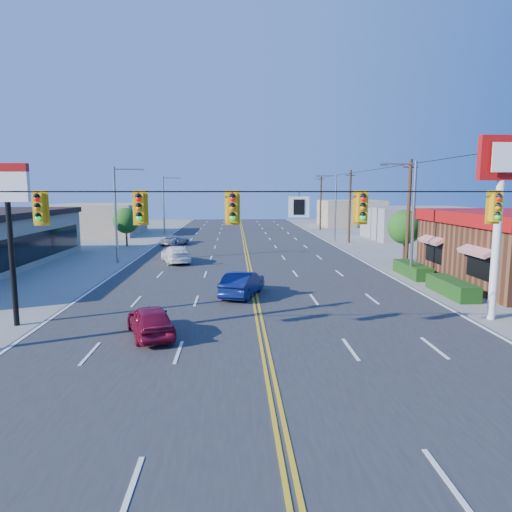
{
  "coord_description": "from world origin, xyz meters",
  "views": [
    {
      "loc": [
        -1.12,
        -16.45,
        6.03
      ],
      "look_at": [
        0.13,
        10.23,
        2.2
      ],
      "focal_mm": 32.0,
      "sensor_mm": 36.0,
      "label": 1
    }
  ],
  "objects_px": {
    "car_white": "(176,255)",
    "car_magenta": "(150,322)",
    "pizza_hut_sign": "(8,210)",
    "car_silver": "(175,241)",
    "car_blue": "(242,285)",
    "kfc_pylon": "(500,190)",
    "signal_span": "(262,223)"
  },
  "relations": [
    {
      "from": "kfc_pylon",
      "to": "car_white",
      "type": "height_order",
      "value": "kfc_pylon"
    },
    {
      "from": "kfc_pylon",
      "to": "car_magenta",
      "type": "height_order",
      "value": "kfc_pylon"
    },
    {
      "from": "kfc_pylon",
      "to": "car_blue",
      "type": "bearing_deg",
      "value": 156.3
    },
    {
      "from": "car_white",
      "to": "car_magenta",
      "type": "bearing_deg",
      "value": 77.13
    },
    {
      "from": "pizza_hut_sign",
      "to": "car_blue",
      "type": "bearing_deg",
      "value": 26.5
    },
    {
      "from": "car_blue",
      "to": "car_silver",
      "type": "distance_m",
      "value": 25.86
    },
    {
      "from": "kfc_pylon",
      "to": "car_white",
      "type": "bearing_deg",
      "value": 134.03
    },
    {
      "from": "pizza_hut_sign",
      "to": "car_blue",
      "type": "distance_m",
      "value": 12.35
    },
    {
      "from": "car_magenta",
      "to": "car_white",
      "type": "distance_m",
      "value": 19.72
    },
    {
      "from": "car_magenta",
      "to": "car_white",
      "type": "relative_size",
      "value": 0.8
    },
    {
      "from": "kfc_pylon",
      "to": "pizza_hut_sign",
      "type": "relative_size",
      "value": 1.24
    },
    {
      "from": "signal_span",
      "to": "car_white",
      "type": "xyz_separation_m",
      "value": [
        -5.95,
        21.66,
        -4.18
      ]
    },
    {
      "from": "kfc_pylon",
      "to": "car_magenta",
      "type": "xyz_separation_m",
      "value": [
        -15.63,
        -2.0,
        -5.38
      ]
    },
    {
      "from": "car_magenta",
      "to": "car_silver",
      "type": "xyz_separation_m",
      "value": [
        -3.09,
        32.02,
        -0.12
      ]
    },
    {
      "from": "car_white",
      "to": "kfc_pylon",
      "type": "bearing_deg",
      "value": 116.97
    },
    {
      "from": "signal_span",
      "to": "car_silver",
      "type": "bearing_deg",
      "value": 102.6
    },
    {
      "from": "pizza_hut_sign",
      "to": "car_silver",
      "type": "bearing_deg",
      "value": 83.77
    },
    {
      "from": "car_white",
      "to": "car_silver",
      "type": "bearing_deg",
      "value": -99.46
    },
    {
      "from": "signal_span",
      "to": "car_magenta",
      "type": "bearing_deg",
      "value": 156.1
    },
    {
      "from": "car_blue",
      "to": "car_silver",
      "type": "relative_size",
      "value": 1.11
    },
    {
      "from": "signal_span",
      "to": "pizza_hut_sign",
      "type": "xyz_separation_m",
      "value": [
        -10.88,
        4.0,
        0.3
      ]
    },
    {
      "from": "pizza_hut_sign",
      "to": "car_white",
      "type": "height_order",
      "value": "pizza_hut_sign"
    },
    {
      "from": "signal_span",
      "to": "kfc_pylon",
      "type": "height_order",
      "value": "signal_span"
    },
    {
      "from": "kfc_pylon",
      "to": "car_white",
      "type": "relative_size",
      "value": 1.76
    },
    {
      "from": "kfc_pylon",
      "to": "pizza_hut_sign",
      "type": "bearing_deg",
      "value": 180.0
    },
    {
      "from": "car_white",
      "to": "pizza_hut_sign",
      "type": "bearing_deg",
      "value": 57.36
    },
    {
      "from": "pizza_hut_sign",
      "to": "car_magenta",
      "type": "distance_m",
      "value": 8.06
    },
    {
      "from": "kfc_pylon",
      "to": "car_blue",
      "type": "height_order",
      "value": "kfc_pylon"
    },
    {
      "from": "kfc_pylon",
      "to": "car_blue",
      "type": "relative_size",
      "value": 1.97
    },
    {
      "from": "car_magenta",
      "to": "car_silver",
      "type": "bearing_deg",
      "value": -104.27
    },
    {
      "from": "car_blue",
      "to": "car_silver",
      "type": "height_order",
      "value": "car_blue"
    },
    {
      "from": "signal_span",
      "to": "car_magenta",
      "type": "xyz_separation_m",
      "value": [
        -4.51,
        2.0,
        -4.23
      ]
    }
  ]
}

